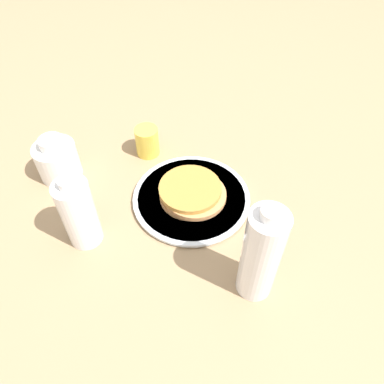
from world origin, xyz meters
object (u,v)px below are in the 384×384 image
(juice_glass, at_px, (147,141))
(water_bottle_near, at_px, (261,255))
(plate, at_px, (192,199))
(water_bottle_mid, at_px, (79,213))
(cream_jug, at_px, (57,160))
(pancake_stack, at_px, (192,193))

(juice_glass, distance_m, water_bottle_near, 0.46)
(plate, distance_m, water_bottle_mid, 0.26)
(cream_jug, bearing_deg, juice_glass, 5.19)
(pancake_stack, relative_size, water_bottle_mid, 0.85)
(juice_glass, xyz_separation_m, cream_jug, (-0.22, -0.02, 0.01))
(water_bottle_near, relative_size, water_bottle_mid, 1.30)
(juice_glass, height_order, water_bottle_mid, water_bottle_mid)
(cream_jug, bearing_deg, plate, -30.93)
(pancake_stack, bearing_deg, cream_jug, 149.07)
(pancake_stack, xyz_separation_m, water_bottle_mid, (-0.25, -0.04, 0.05))
(pancake_stack, xyz_separation_m, water_bottle_near, (0.06, -0.24, 0.08))
(pancake_stack, height_order, cream_jug, cream_jug)
(plate, relative_size, water_bottle_mid, 1.51)
(cream_jug, distance_m, water_bottle_near, 0.54)
(cream_jug, bearing_deg, water_bottle_mid, -78.29)
(juice_glass, relative_size, water_bottle_mid, 0.42)
(cream_jug, relative_size, water_bottle_near, 0.48)
(cream_jug, height_order, water_bottle_mid, water_bottle_mid)
(plate, bearing_deg, cream_jug, 149.07)
(plate, distance_m, water_bottle_near, 0.27)
(juice_glass, bearing_deg, cream_jug, -174.81)
(juice_glass, bearing_deg, plate, -71.16)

